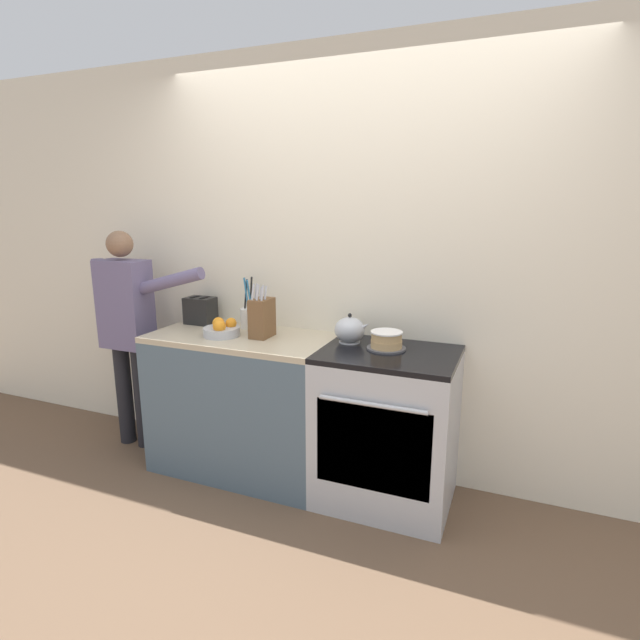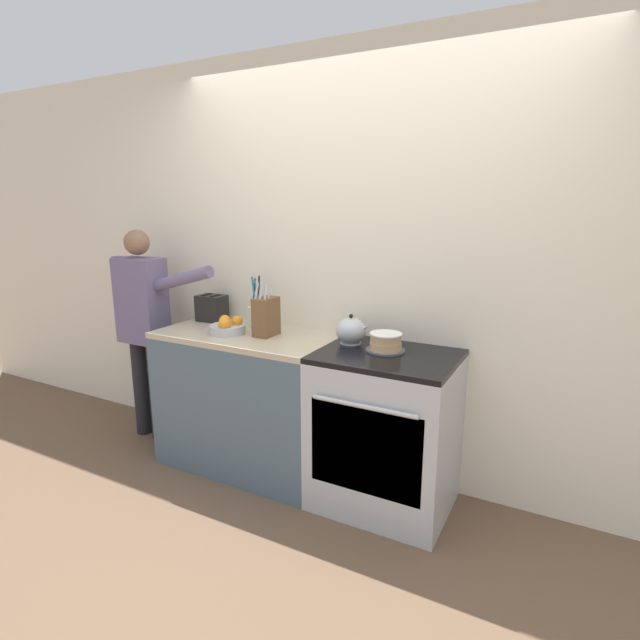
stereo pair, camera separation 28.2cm
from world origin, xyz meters
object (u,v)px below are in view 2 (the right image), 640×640
at_px(stove_range, 385,430).
at_px(person_baker, 144,318).
at_px(layer_cake, 386,343).
at_px(toaster, 212,308).
at_px(utensil_crock, 256,315).
at_px(knife_block, 266,316).
at_px(tea_kettle, 351,331).
at_px(fruit_bowl, 228,327).

relative_size(stove_range, person_baker, 0.59).
distance_m(layer_cake, toaster, 1.33).
bearing_deg(toaster, utensil_crock, 2.04).
relative_size(knife_block, toaster, 1.60).
height_order(tea_kettle, toaster, toaster).
bearing_deg(stove_range, knife_block, 178.87).
relative_size(tea_kettle, toaster, 1.04).
xyz_separation_m(stove_range, fruit_bowl, (-1.03, -0.06, 0.49)).
bearing_deg(layer_cake, person_baker, -178.50).
bearing_deg(utensil_crock, layer_cake, -7.90).
bearing_deg(knife_block, person_baker, -179.13).
bearing_deg(toaster, stove_range, -7.07).
relative_size(layer_cake, utensil_crock, 0.64).
bearing_deg(tea_kettle, toaster, 176.48).
xyz_separation_m(fruit_bowl, toaster, (-0.31, 0.23, 0.05)).
relative_size(utensil_crock, fruit_bowl, 1.52).
xyz_separation_m(layer_cake, person_baker, (-1.80, -0.05, -0.05)).
distance_m(knife_block, toaster, 0.58).
relative_size(stove_range, knife_block, 2.71).
height_order(utensil_crock, fruit_bowl, utensil_crock).
height_order(stove_range, knife_block, knife_block).
bearing_deg(stove_range, fruit_bowl, -176.75).
bearing_deg(stove_range, utensil_crock, 169.64).
bearing_deg(utensil_crock, stove_range, -10.36).
distance_m(toaster, person_baker, 0.52).
relative_size(knife_block, utensil_crock, 0.98).
bearing_deg(fruit_bowl, tea_kettle, 11.62).
xyz_separation_m(layer_cake, toaster, (-1.32, 0.12, 0.04)).
distance_m(knife_block, utensil_crock, 0.26).
height_order(stove_range, layer_cake, layer_cake).
distance_m(layer_cake, utensil_crock, 0.97).
xyz_separation_m(stove_range, person_baker, (-1.83, 0.00, 0.45)).
bearing_deg(person_baker, toaster, 28.03).
distance_m(tea_kettle, fruit_bowl, 0.79).
relative_size(layer_cake, toaster, 1.05).
relative_size(layer_cake, person_baker, 0.14).
bearing_deg(tea_kettle, knife_block, -171.00).
bearing_deg(fruit_bowl, knife_block, 17.28).
relative_size(stove_range, toaster, 4.32).
bearing_deg(fruit_bowl, toaster, 144.30).
distance_m(knife_block, person_baker, 1.04).
relative_size(layer_cake, fruit_bowl, 0.98).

